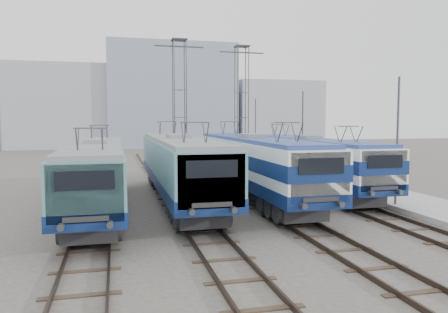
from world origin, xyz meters
TOP-DOWN VIEW (x-y plane):
  - ground at (0.00, 0.00)m, footprint 160.00×160.00m
  - platform at (10.20, 8.00)m, footprint 4.00×70.00m
  - locomotive_far_left at (-6.75, 5.33)m, footprint 2.75×17.33m
  - locomotive_center_left at (-2.25, 6.82)m, footprint 2.89×18.25m
  - locomotive_center_right at (2.25, 6.88)m, footprint 2.88×18.23m
  - locomotive_far_right at (6.75, 8.78)m, footprint 2.74×17.30m
  - catenary_tower_west at (0.00, 22.00)m, footprint 4.50×1.20m
  - catenary_tower_east at (6.50, 24.00)m, footprint 4.50×1.20m
  - mast_front at (8.60, 2.00)m, footprint 0.12×0.12m
  - mast_mid at (8.60, 14.00)m, footprint 0.12×0.12m
  - mast_rear at (8.60, 26.00)m, footprint 0.12×0.12m
  - building_west at (-14.00, 62.00)m, footprint 18.00×12.00m
  - building_center at (4.00, 62.00)m, footprint 22.00×14.00m
  - building_east at (24.00, 62.00)m, footprint 16.00×12.00m

SIDE VIEW (x-z plane):
  - ground at x=0.00m, z-range 0.00..0.00m
  - platform at x=10.20m, z-range 0.00..0.30m
  - locomotive_far_left at x=-6.75m, z-range 0.54..3.80m
  - locomotive_far_right at x=6.75m, z-range 0.59..3.84m
  - locomotive_center_left at x=-2.25m, z-range 0.55..3.99m
  - locomotive_center_right at x=2.25m, z-range 0.61..4.04m
  - mast_front at x=8.60m, z-range 0.00..7.00m
  - mast_mid at x=8.60m, z-range 0.00..7.00m
  - mast_rear at x=8.60m, z-range 0.00..7.00m
  - building_east at x=24.00m, z-range 0.00..12.00m
  - catenary_tower_west at x=0.00m, z-range 0.64..12.64m
  - catenary_tower_east at x=6.50m, z-range 0.64..12.64m
  - building_west at x=-14.00m, z-range 0.00..14.00m
  - building_center at x=4.00m, z-range 0.00..18.00m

